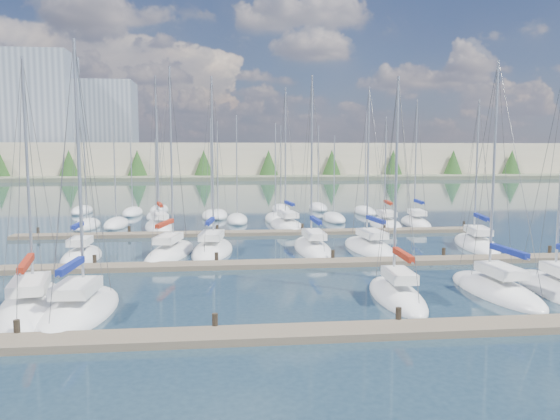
{
  "coord_description": "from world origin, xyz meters",
  "views": [
    {
      "loc": [
        -3.74,
        -19.65,
        7.66
      ],
      "look_at": [
        0.0,
        14.0,
        4.0
      ],
      "focal_mm": 35.0,
      "sensor_mm": 36.0,
      "label": 1
    }
  ],
  "objects": [
    {
      "name": "sailboat_m",
      "position": [
        16.88,
        21.9,
        0.17
      ],
      "size": [
        4.52,
        9.41,
        12.54
      ],
      "rotation": [
        0.0,
        0.0,
        -0.2
      ],
      "color": "white",
      "rests_on": "ground"
    },
    {
      "name": "dock_mid",
      "position": [
        0.0,
        16.01,
        0.15
      ],
      "size": [
        44.0,
        1.93,
        1.1
      ],
      "color": "#6B5E4C",
      "rests_on": "ground"
    },
    {
      "name": "dock_near",
      "position": [
        0.0,
        2.01,
        0.15
      ],
      "size": [
        44.0,
        1.93,
        1.1
      ],
      "color": "#6B5E4C",
      "rests_on": "ground"
    },
    {
      "name": "shoreline",
      "position": [
        -13.29,
        149.77,
        7.44
      ],
      "size": [
        400.0,
        60.0,
        38.0
      ],
      "color": "#666B51",
      "rests_on": "ground"
    },
    {
      "name": "sailboat_q",
      "position": [
        13.21,
        34.41,
        0.17
      ],
      "size": [
        3.64,
        8.41,
        11.9
      ],
      "rotation": [
        0.0,
        0.0,
        -0.09
      ],
      "color": "white",
      "rests_on": "ground"
    },
    {
      "name": "sailboat_n",
      "position": [
        -9.72,
        34.8,
        0.19
      ],
      "size": [
        4.43,
        9.2,
        15.76
      ],
      "rotation": [
        0.0,
        0.0,
        0.21
      ],
      "color": "white",
      "rests_on": "ground"
    },
    {
      "name": "ground",
      "position": [
        0.0,
        60.0,
        0.0
      ],
      "size": [
        400.0,
        400.0,
        0.0
      ],
      "primitive_type": "plane",
      "color": "#213543",
      "rests_on": "ground"
    },
    {
      "name": "sailboat_r",
      "position": [
        16.61,
        34.94,
        0.19
      ],
      "size": [
        3.32,
        8.6,
        13.74
      ],
      "rotation": [
        0.0,
        0.0,
        -0.11
      ],
      "color": "white",
      "rests_on": "ground"
    },
    {
      "name": "sailboat_p",
      "position": [
        3.0,
        34.62,
        0.18
      ],
      "size": [
        3.84,
        9.05,
        14.75
      ],
      "rotation": [
        0.0,
        0.0,
        0.1
      ],
      "color": "white",
      "rests_on": "ground"
    },
    {
      "name": "dock_far",
      "position": [
        0.0,
        30.01,
        0.15
      ],
      "size": [
        44.0,
        1.93,
        1.1
      ],
      "color": "#6B5E4C",
      "rests_on": "ground"
    },
    {
      "name": "sailboat_e",
      "position": [
        11.06,
        7.73,
        0.18
      ],
      "size": [
        3.12,
        8.42,
        13.2
      ],
      "rotation": [
        0.0,
        0.0,
        0.05
      ],
      "color": "white",
      "rests_on": "ground"
    },
    {
      "name": "sailboat_j",
      "position": [
        -4.34,
        21.6,
        0.18
      ],
      "size": [
        3.94,
        8.66,
        14.0
      ],
      "rotation": [
        0.0,
        0.0,
        -0.13
      ],
      "color": "white",
      "rests_on": "ground"
    },
    {
      "name": "sailboat_d",
      "position": [
        5.36,
        7.2,
        0.19
      ],
      "size": [
        2.53,
        7.4,
        12.2
      ],
      "rotation": [
        0.0,
        0.0,
        -0.03
      ],
      "color": "white",
      "rests_on": "ground"
    },
    {
      "name": "distant_boats",
      "position": [
        -4.34,
        43.76,
        0.29
      ],
      "size": [
        36.93,
        20.75,
        13.3
      ],
      "color": "#9EA0A5",
      "rests_on": "ground"
    },
    {
      "name": "sailboat_h",
      "position": [
        -13.57,
        19.91,
        0.18
      ],
      "size": [
        2.5,
        6.48,
        11.22
      ],
      "rotation": [
        0.0,
        0.0,
        -0.0
      ],
      "color": "white",
      "rests_on": "ground"
    },
    {
      "name": "sailboat_i",
      "position": [
        -7.42,
        20.67,
        0.19
      ],
      "size": [
        4.38,
        9.31,
        14.57
      ],
      "rotation": [
        0.0,
        0.0,
        -0.21
      ],
      "color": "white",
      "rests_on": "ground"
    },
    {
      "name": "sailboat_k",
      "position": [
        3.38,
        21.38,
        0.19
      ],
      "size": [
        2.61,
        9.44,
        14.19
      ],
      "rotation": [
        0.0,
        0.0,
        0.01
      ],
      "color": "white",
      "rests_on": "ground"
    },
    {
      "name": "sailboat_c",
      "position": [
        -10.38,
        6.39,
        0.18
      ],
      "size": [
        3.53,
        8.32,
        13.58
      ],
      "rotation": [
        0.0,
        0.0,
        -0.06
      ],
      "color": "white",
      "rests_on": "ground"
    },
    {
      "name": "sailboat_l",
      "position": [
        7.83,
        21.15,
        0.17
      ],
      "size": [
        3.59,
        9.03,
        13.3
      ],
      "rotation": [
        0.0,
        0.0,
        0.08
      ],
      "color": "white",
      "rests_on": "ground"
    },
    {
      "name": "sailboat_b",
      "position": [
        -12.89,
        7.4,
        0.17
      ],
      "size": [
        4.7,
        9.84,
        12.91
      ],
      "rotation": [
        0.0,
        0.0,
        0.19
      ],
      "color": "white",
      "rests_on": "ground"
    }
  ]
}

